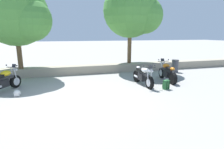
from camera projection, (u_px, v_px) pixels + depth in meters
ground_plane at (83, 98)px, 7.50m from camera, size 120.00×120.00×0.00m
stone_wall at (75, 70)px, 11.96m from camera, size 36.00×0.80×0.55m
motorcycle_yellow_near_left at (4, 82)px, 8.23m from camera, size 1.20×1.87×1.18m
motorcycle_white_centre at (143, 76)px, 9.31m from camera, size 0.67×2.06×1.18m
motorcycle_orange_far_right at (167, 72)px, 10.16m from camera, size 0.67×2.06×1.18m
rider_backpack at (166, 84)px, 8.67m from camera, size 0.34×0.32×0.47m
rider_helmet at (17, 93)px, 7.70m from camera, size 0.28×0.28×0.28m
leafy_tree_mid_left at (18, 15)px, 10.17m from camera, size 3.87×3.69×5.03m
leafy_tree_mid_right at (133, 12)px, 12.26m from camera, size 3.88×3.69×5.46m
trash_bin at (175, 66)px, 12.50m from camera, size 0.46×0.46×0.86m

